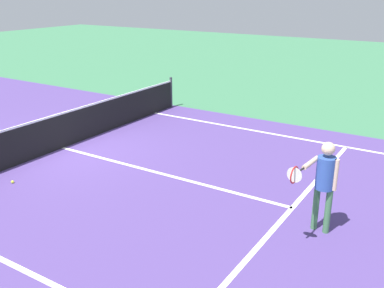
{
  "coord_description": "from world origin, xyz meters",
  "views": [
    {
      "loc": [
        -7.55,
        -8.85,
        4.06
      ],
      "look_at": [
        -0.27,
        -4.26,
        1.0
      ],
      "focal_mm": 41.39,
      "sensor_mm": 36.0,
      "label": 1
    }
  ],
  "objects_px": {
    "net": "(61,130)",
    "tennis_ball_near_net": "(13,182)",
    "tennis_ball_mid_court": "(309,165)",
    "player_near": "(324,178)"
  },
  "relations": [
    {
      "from": "net",
      "to": "tennis_ball_near_net",
      "type": "relative_size",
      "value": 155.6
    },
    {
      "from": "tennis_ball_near_net",
      "to": "tennis_ball_mid_court",
      "type": "bearing_deg",
      "value": -49.66
    },
    {
      "from": "net",
      "to": "tennis_ball_near_net",
      "type": "height_order",
      "value": "net"
    },
    {
      "from": "net",
      "to": "tennis_ball_mid_court",
      "type": "xyz_separation_m",
      "value": [
        2.23,
        -5.99,
        -0.46
      ]
    },
    {
      "from": "tennis_ball_mid_court",
      "to": "tennis_ball_near_net",
      "type": "xyz_separation_m",
      "value": [
        -4.4,
        5.18,
        0.0
      ]
    },
    {
      "from": "net",
      "to": "tennis_ball_near_net",
      "type": "bearing_deg",
      "value": -159.65
    },
    {
      "from": "net",
      "to": "tennis_ball_mid_court",
      "type": "distance_m",
      "value": 6.41
    },
    {
      "from": "player_near",
      "to": "tennis_ball_near_net",
      "type": "xyz_separation_m",
      "value": [
        -1.6,
        6.29,
        -0.99
      ]
    },
    {
      "from": "tennis_ball_mid_court",
      "to": "player_near",
      "type": "bearing_deg",
      "value": -158.46
    },
    {
      "from": "net",
      "to": "player_near",
      "type": "bearing_deg",
      "value": -94.61
    }
  ]
}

